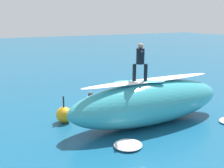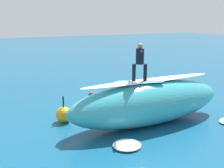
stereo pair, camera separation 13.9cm
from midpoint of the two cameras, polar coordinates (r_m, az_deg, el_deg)
The scene contains 10 objects.
ground_plane at distance 14.80m, azimuth 4.59°, elevation -5.05°, with size 120.00×120.00×0.00m, color #145175.
wave_crest at distance 12.54m, azimuth 7.98°, elevation -3.82°, with size 7.75×2.14×1.97m, color teal.
wave_foam_lip at distance 12.28m, azimuth 8.13°, elevation 0.75°, with size 6.59×0.75×0.08m, color white.
surfboard_riding at distance 11.97m, azimuth 5.95°, elevation 0.48°, with size 2.17×0.51×0.08m, color #33B2D1.
surfer_riding at distance 11.79m, azimuth 6.06°, elevation 5.09°, with size 0.76×1.40×1.60m.
surfboard_paddling at distance 16.15m, azimuth -3.92°, elevation -3.32°, with size 2.30×0.50×0.08m, color #33B2D1.
surfer_paddling at distance 15.97m, azimuth -3.88°, elevation -2.85°, with size 0.81×1.76×0.32m.
buoy_marker at distance 12.96m, azimuth -9.53°, elevation -6.17°, with size 0.73×0.73×1.24m.
foam_patch_mid at distance 10.56m, azimuth 3.44°, elevation -12.36°, with size 1.08×1.05×0.16m, color white.
foam_patch_far at distance 15.92m, azimuth 5.40°, elevation -3.39°, with size 0.87×0.69×0.18m, color white.
Camera 2 is at (7.65, 11.78, 4.65)m, focal length 44.65 mm.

